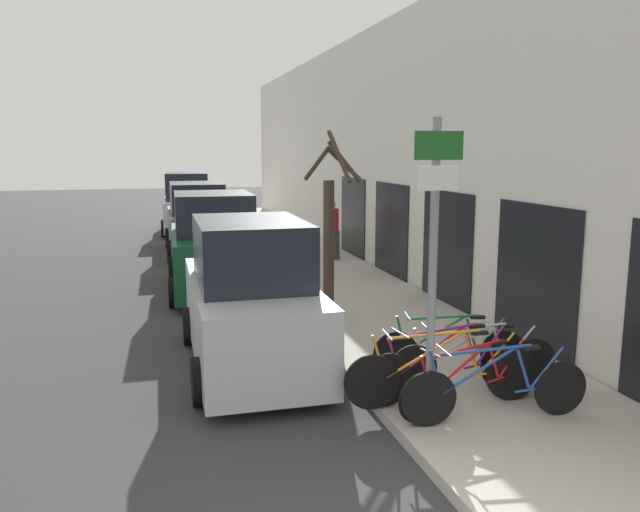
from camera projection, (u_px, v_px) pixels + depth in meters
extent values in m
plane|color=#333335|center=(224.00, 289.00, 14.83)|extent=(80.00, 80.00, 0.00)
cube|color=#ADA89E|center=(303.00, 261.00, 18.15)|extent=(3.20, 32.00, 0.15)
cube|color=silver|center=(361.00, 151.00, 18.07)|extent=(0.20, 32.00, 6.50)
cube|color=black|center=(534.00, 276.00, 9.90)|extent=(0.03, 2.16, 2.30)
cube|color=black|center=(446.00, 247.00, 12.82)|extent=(0.03, 2.16, 2.30)
cube|color=black|center=(391.00, 229.00, 15.75)|extent=(0.03, 2.16, 2.30)
cube|color=black|center=(353.00, 216.00, 18.67)|extent=(0.03, 2.16, 2.30)
cylinder|color=gray|center=(433.00, 276.00, 6.98)|extent=(0.10, 0.10, 3.49)
cube|color=#19591E|center=(439.00, 145.00, 6.68)|extent=(0.57, 0.02, 0.31)
cube|color=white|center=(438.00, 178.00, 6.74)|extent=(0.47, 0.02, 0.27)
cylinder|color=black|center=(429.00, 399.00, 7.11)|extent=(0.66, 0.08, 0.66)
cylinder|color=black|center=(560.00, 388.00, 7.42)|extent=(0.66, 0.08, 0.66)
cylinder|color=#1E4799|center=(480.00, 370.00, 7.17)|extent=(0.93, 0.11, 0.55)
cylinder|color=#1E4799|center=(488.00, 350.00, 7.15)|extent=(1.08, 0.12, 0.09)
cylinder|color=#1E4799|center=(523.00, 369.00, 7.28)|extent=(0.20, 0.05, 0.48)
cylinder|color=#1E4799|center=(538.00, 388.00, 7.36)|extent=(0.58, 0.07, 0.08)
cylinder|color=#1E4799|center=(546.00, 369.00, 7.34)|extent=(0.44, 0.06, 0.53)
cylinder|color=#1E4799|center=(436.00, 375.00, 7.08)|extent=(0.20, 0.05, 0.57)
cube|color=black|center=(531.00, 348.00, 7.25)|extent=(0.21, 0.09, 0.04)
cylinder|color=#99999E|center=(444.00, 351.00, 7.05)|extent=(0.06, 0.44, 0.02)
cylinder|color=black|center=(420.00, 398.00, 7.21)|extent=(0.59, 0.17, 0.60)
cylinder|color=black|center=(521.00, 375.00, 7.97)|extent=(0.59, 0.17, 0.60)
cylinder|color=red|center=(461.00, 367.00, 7.45)|extent=(0.89, 0.24, 0.50)
cylinder|color=red|center=(467.00, 349.00, 7.45)|extent=(1.03, 0.27, 0.08)
cylinder|color=red|center=(494.00, 362.00, 7.70)|extent=(0.20, 0.08, 0.43)
cylinder|color=red|center=(505.00, 377.00, 7.83)|extent=(0.56, 0.16, 0.07)
cylinder|color=red|center=(511.00, 360.00, 7.83)|extent=(0.42, 0.12, 0.48)
cylinder|color=red|center=(426.00, 376.00, 7.21)|extent=(0.19, 0.08, 0.52)
cube|color=black|center=(500.00, 343.00, 7.70)|extent=(0.21, 0.12, 0.04)
cylinder|color=#99999E|center=(432.00, 354.00, 7.20)|extent=(0.12, 0.43, 0.02)
cylinder|color=black|center=(372.00, 382.00, 7.58)|extent=(0.70, 0.11, 0.70)
cylinder|color=black|center=(512.00, 374.00, 7.85)|extent=(0.70, 0.11, 0.70)
cylinder|color=orange|center=(426.00, 354.00, 7.63)|extent=(1.01, 0.15, 0.57)
cylinder|color=orange|center=(434.00, 335.00, 7.60)|extent=(1.18, 0.17, 0.09)
cylinder|color=orange|center=(472.00, 354.00, 7.72)|extent=(0.22, 0.06, 0.50)
cylinder|color=orange|center=(488.00, 373.00, 7.80)|extent=(0.64, 0.10, 0.08)
cylinder|color=orange|center=(496.00, 354.00, 7.77)|extent=(0.48, 0.08, 0.56)
cylinder|color=orange|center=(380.00, 359.00, 7.54)|extent=(0.21, 0.06, 0.60)
cube|color=black|center=(480.00, 333.00, 7.69)|extent=(0.21, 0.10, 0.04)
cylinder|color=#99999E|center=(387.00, 335.00, 7.50)|extent=(0.07, 0.44, 0.02)
cylinder|color=black|center=(387.00, 380.00, 7.67)|extent=(0.68, 0.11, 0.68)
cylinder|color=black|center=(502.00, 363.00, 8.29)|extent=(0.68, 0.11, 0.68)
cylinder|color=#8C1E72|center=(433.00, 349.00, 7.85)|extent=(0.96, 0.14, 0.56)
cylinder|color=#8C1E72|center=(440.00, 330.00, 7.84)|extent=(1.12, 0.15, 0.09)
cylinder|color=#8C1E72|center=(470.00, 346.00, 8.05)|extent=(0.21, 0.06, 0.49)
cylinder|color=#8C1E72|center=(483.00, 364.00, 8.18)|extent=(0.61, 0.09, 0.08)
cylinder|color=#8C1E72|center=(490.00, 345.00, 8.17)|extent=(0.45, 0.08, 0.55)
cylinder|color=#8C1E72|center=(393.00, 357.00, 7.65)|extent=(0.21, 0.05, 0.59)
cube|color=black|center=(477.00, 326.00, 8.04)|extent=(0.21, 0.10, 0.04)
cylinder|color=#99999E|center=(400.00, 333.00, 7.63)|extent=(0.07, 0.44, 0.02)
cylinder|color=black|center=(414.00, 368.00, 8.15)|extent=(0.64, 0.10, 0.64)
cylinder|color=black|center=(533.00, 361.00, 8.42)|extent=(0.64, 0.10, 0.64)
cylinder|color=#B7B7BC|center=(460.00, 344.00, 8.20)|extent=(0.94, 0.13, 0.52)
cylinder|color=#B7B7BC|center=(467.00, 328.00, 8.17)|extent=(1.09, 0.15, 0.08)
cylinder|color=#B7B7BC|center=(499.00, 344.00, 8.29)|extent=(0.20, 0.06, 0.46)
cylinder|color=#B7B7BC|center=(512.00, 361.00, 8.37)|extent=(0.59, 0.09, 0.08)
cylinder|color=#B7B7BC|center=(519.00, 344.00, 8.34)|extent=(0.44, 0.07, 0.51)
cylinder|color=#B7B7BC|center=(420.00, 348.00, 8.11)|extent=(0.20, 0.05, 0.55)
cube|color=black|center=(506.00, 326.00, 8.26)|extent=(0.21, 0.10, 0.04)
cylinder|color=#99999E|center=(427.00, 328.00, 8.08)|extent=(0.07, 0.44, 0.02)
cylinder|color=black|center=(396.00, 354.00, 8.73)|extent=(0.63, 0.18, 0.64)
cylinder|color=black|center=(503.00, 352.00, 8.79)|extent=(0.63, 0.18, 0.64)
cylinder|color=#197233|center=(437.00, 333.00, 8.70)|extent=(0.84, 0.23, 0.52)
cylinder|color=#197233|center=(443.00, 317.00, 8.67)|extent=(0.97, 0.26, 0.08)
cylinder|color=#197233|center=(472.00, 334.00, 8.73)|extent=(0.19, 0.08, 0.46)
cylinder|color=#197233|center=(484.00, 351.00, 8.77)|extent=(0.53, 0.15, 0.08)
cylinder|color=#197233|center=(490.00, 335.00, 8.74)|extent=(0.40, 0.12, 0.51)
cylinder|color=#197233|center=(402.00, 335.00, 8.69)|extent=(0.19, 0.07, 0.55)
cube|color=black|center=(478.00, 317.00, 8.69)|extent=(0.21, 0.12, 0.04)
cylinder|color=#99999E|center=(408.00, 316.00, 8.64)|extent=(0.12, 0.43, 0.02)
cube|color=#B2B7BC|center=(250.00, 317.00, 9.51)|extent=(1.76, 4.32, 1.17)
cube|color=black|center=(250.00, 251.00, 9.16)|extent=(1.56, 2.25, 0.93)
cylinder|color=black|center=(190.00, 326.00, 10.64)|extent=(0.23, 0.64, 0.64)
cylinder|color=black|center=(288.00, 319.00, 11.06)|extent=(0.23, 0.64, 0.64)
cylinder|color=black|center=(200.00, 381.00, 8.10)|extent=(0.23, 0.64, 0.64)
cylinder|color=black|center=(327.00, 370.00, 8.52)|extent=(0.23, 0.64, 0.64)
cube|color=#144728|center=(214.00, 258.00, 14.48)|extent=(2.01, 4.25, 1.23)
cube|color=black|center=(213.00, 213.00, 14.14)|extent=(1.76, 2.23, 0.92)
cylinder|color=black|center=(173.00, 269.00, 15.60)|extent=(0.24, 0.65, 0.64)
cylinder|color=black|center=(248.00, 266.00, 16.02)|extent=(0.24, 0.65, 0.64)
cylinder|color=black|center=(174.00, 292.00, 13.10)|extent=(0.24, 0.65, 0.64)
cylinder|color=black|center=(262.00, 288.00, 13.53)|extent=(0.24, 0.65, 0.64)
cube|color=#51565B|center=(197.00, 230.00, 19.80)|extent=(1.79, 4.73, 1.16)
cube|color=black|center=(197.00, 197.00, 19.44)|extent=(1.59, 2.47, 0.91)
cylinder|color=black|center=(169.00, 238.00, 21.05)|extent=(0.23, 0.67, 0.67)
cylinder|color=black|center=(221.00, 236.00, 21.48)|extent=(0.23, 0.67, 0.67)
cylinder|color=black|center=(171.00, 251.00, 18.26)|extent=(0.23, 0.67, 0.67)
cylinder|color=black|center=(231.00, 249.00, 18.70)|extent=(0.23, 0.67, 0.67)
cube|color=silver|center=(187.00, 213.00, 24.94)|extent=(1.98, 4.50, 1.15)
cube|color=black|center=(186.00, 186.00, 24.58)|extent=(1.70, 2.37, 1.04)
cylinder|color=black|center=(166.00, 221.00, 26.14)|extent=(0.25, 0.67, 0.66)
cylinder|color=black|center=(209.00, 219.00, 26.51)|extent=(0.25, 0.67, 0.66)
cylinder|color=black|center=(164.00, 229.00, 23.50)|extent=(0.25, 0.67, 0.66)
cylinder|color=black|center=(212.00, 227.00, 23.88)|extent=(0.25, 0.67, 0.66)
cylinder|color=#333338|center=(327.00, 246.00, 17.82)|extent=(0.15, 0.15, 0.82)
cylinder|color=#333338|center=(337.00, 245.00, 17.88)|extent=(0.15, 0.15, 0.82)
cylinder|color=maroon|center=(332.00, 220.00, 17.72)|extent=(0.38, 0.38, 0.65)
sphere|color=tan|center=(332.00, 205.00, 17.65)|extent=(0.22, 0.22, 0.22)
cylinder|color=#3D2D23|center=(329.00, 250.00, 11.61)|extent=(0.20, 0.20, 2.59)
cylinder|color=#3D2D23|center=(345.00, 165.00, 11.53)|extent=(0.74, 0.31, 0.61)
cylinder|color=#3D2D23|center=(317.00, 164.00, 11.50)|extent=(0.44, 0.52, 0.64)
cylinder|color=#3D2D23|center=(344.00, 161.00, 11.19)|extent=(0.55, 0.52, 0.74)
cylinder|color=#3D2D23|center=(339.00, 156.00, 10.98)|extent=(0.25, 0.82, 0.92)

